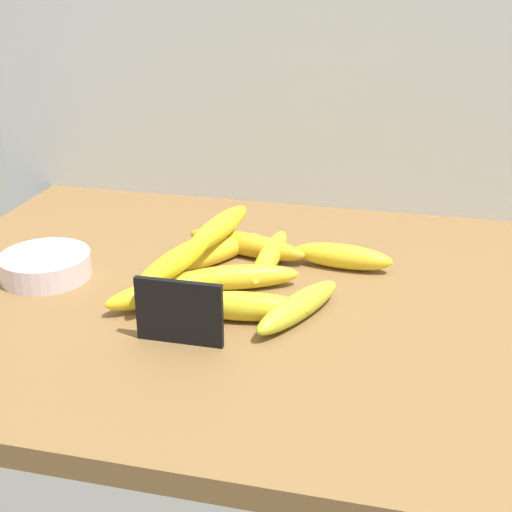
{
  "coord_description": "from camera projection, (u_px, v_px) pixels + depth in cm",
  "views": [
    {
      "loc": [
        17.69,
        -86.55,
        47.73
      ],
      "look_at": [
        -3.3,
        1.5,
        8.0
      ],
      "focal_mm": 49.42,
      "sensor_mm": 36.0,
      "label": 1
    }
  ],
  "objects": [
    {
      "name": "chalkboard_sign",
      "position": [
        179.0,
        314.0,
        0.86
      ],
      "size": [
        11.0,
        1.8,
        8.4
      ],
      "color": "black",
      "rests_on": "counter_top"
    },
    {
      "name": "banana_4",
      "position": [
        220.0,
        251.0,
        1.09
      ],
      "size": [
        11.68,
        16.33,
        3.35
      ],
      "primitive_type": "ellipsoid",
      "rotation": [
        0.0,
        0.0,
        1.03
      ],
      "color": "yellow",
      "rests_on": "counter_top"
    },
    {
      "name": "banana_7",
      "position": [
        270.0,
        256.0,
        1.07
      ],
      "size": [
        3.44,
        19.79,
        3.24
      ],
      "primitive_type": "ellipsoid",
      "rotation": [
        0.0,
        0.0,
        1.56
      ],
      "color": "yellow",
      "rests_on": "counter_top"
    },
    {
      "name": "banana_8",
      "position": [
        219.0,
        228.0,
        1.08
      ],
      "size": [
        6.83,
        19.48,
        3.6
      ],
      "primitive_type": "ellipsoid",
      "rotation": [
        0.0,
        0.0,
        1.4
      ],
      "color": "yellow",
      "rests_on": "banana_4"
    },
    {
      "name": "banana_9",
      "position": [
        175.0,
        261.0,
        0.96
      ],
      "size": [
        7.39,
        18.36,
        3.3
      ],
      "primitive_type": "ellipsoid",
      "rotation": [
        0.0,
        0.0,
        1.34
      ],
      "color": "yellow",
      "rests_on": "banana_0"
    },
    {
      "name": "back_wall",
      "position": [
        325.0,
        28.0,
        1.21
      ],
      "size": [
        130.0,
        2.0,
        70.0
      ],
      "primitive_type": "cube",
      "color": "silver",
      "rests_on": "ground"
    },
    {
      "name": "banana_1",
      "position": [
        243.0,
        306.0,
        0.92
      ],
      "size": [
        17.86,
        6.12,
        3.87
      ],
      "primitive_type": "ellipsoid",
      "rotation": [
        0.0,
        0.0,
        0.13
      ],
      "color": "yellow",
      "rests_on": "counter_top"
    },
    {
      "name": "banana_2",
      "position": [
        342.0,
        256.0,
        1.06
      ],
      "size": [
        15.5,
        5.11,
        3.77
      ],
      "primitive_type": "ellipsoid",
      "rotation": [
        0.0,
        0.0,
        6.19
      ],
      "color": "yellow",
      "rests_on": "counter_top"
    },
    {
      "name": "banana_0",
      "position": [
        172.0,
        289.0,
        0.96
      ],
      "size": [
        16.38,
        16.31,
        3.77
      ],
      "primitive_type": "ellipsoid",
      "rotation": [
        0.0,
        0.0,
        0.78
      ],
      "color": "yellow",
      "rests_on": "counter_top"
    },
    {
      "name": "fruit_bowl",
      "position": [
        46.0,
        265.0,
        1.04
      ],
      "size": [
        13.24,
        13.24,
        3.58
      ],
      "primitive_type": "cylinder",
      "color": "silver",
      "rests_on": "counter_top"
    },
    {
      "name": "counter_top",
      "position": [
        276.0,
        304.0,
        0.99
      ],
      "size": [
        110.0,
        76.0,
        3.0
      ],
      "primitive_type": "cube",
      "color": "brown",
      "rests_on": "ground"
    },
    {
      "name": "banana_6",
      "position": [
        245.0,
        244.0,
        1.11
      ],
      "size": [
        20.67,
        8.45,
        3.72
      ],
      "primitive_type": "ellipsoid",
      "rotation": [
        0.0,
        0.0,
        2.9
      ],
      "color": "gold",
      "rests_on": "counter_top"
    },
    {
      "name": "banana_3",
      "position": [
        237.0,
        277.0,
        1.0
      ],
      "size": [
        17.99,
        9.6,
        3.55
      ],
      "primitive_type": "ellipsoid",
      "rotation": [
        0.0,
        0.0,
        3.5
      ],
      "color": "yellow",
      "rests_on": "counter_top"
    },
    {
      "name": "banana_5",
      "position": [
        298.0,
        306.0,
        0.92
      ],
      "size": [
        10.52,
        17.18,
        3.52
      ],
      "primitive_type": "ellipsoid",
      "rotation": [
        0.0,
        0.0,
        4.28
      ],
      "color": "gold",
      "rests_on": "counter_top"
    }
  ]
}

